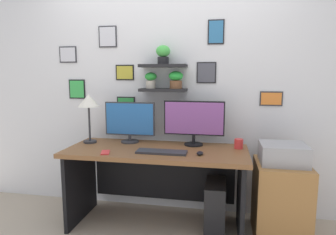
{
  "coord_description": "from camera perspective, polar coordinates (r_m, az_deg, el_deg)",
  "views": [
    {
      "loc": [
        0.6,
        -2.55,
        1.43
      ],
      "look_at": [
        0.1,
        0.05,
        1.04
      ],
      "focal_mm": 31.24,
      "sensor_mm": 36.0,
      "label": 1
    }
  ],
  "objects": [
    {
      "name": "coffee_mug",
      "position": [
        2.78,
        13.62,
        -4.99
      ],
      "size": [
        0.08,
        0.08,
        0.09
      ],
      "primitive_type": "cylinder",
      "color": "red",
      "rests_on": "desk"
    },
    {
      "name": "desk",
      "position": [
        2.81,
        -2.01,
        -9.99
      ],
      "size": [
        1.66,
        0.68,
        0.75
      ],
      "color": "brown",
      "rests_on": "ground"
    },
    {
      "name": "drawer_cabinet",
      "position": [
        2.83,
        21.06,
        -14.85
      ],
      "size": [
        0.44,
        0.5,
        0.67
      ],
      "primitive_type": "cube",
      "color": "#9E6B38",
      "rests_on": "ground"
    },
    {
      "name": "monitor_left",
      "position": [
        2.95,
        -7.46,
        -0.73
      ],
      "size": [
        0.51,
        0.18,
        0.41
      ],
      "color": "#2D2D33",
      "rests_on": "desk"
    },
    {
      "name": "computer_tower_right",
      "position": [
        2.83,
        9.17,
        -16.75
      ],
      "size": [
        0.18,
        0.4,
        0.46
      ],
      "primitive_type": "cube",
      "color": "black",
      "rests_on": "ground"
    },
    {
      "name": "monitor_right",
      "position": [
        2.81,
        5.08,
        -0.64
      ],
      "size": [
        0.58,
        0.18,
        0.43
      ],
      "color": "black",
      "rests_on": "desk"
    },
    {
      "name": "keyboard",
      "position": [
        2.56,
        -1.26,
        -6.73
      ],
      "size": [
        0.44,
        0.14,
        0.02
      ],
      "primitive_type": "cube",
      "color": "#2D2D33",
      "rests_on": "desk"
    },
    {
      "name": "computer_mouse",
      "position": [
        2.51,
        6.25,
        -6.94
      ],
      "size": [
        0.06,
        0.09,
        0.03
      ],
      "primitive_type": "ellipsoid",
      "color": "black",
      "rests_on": "desk"
    },
    {
      "name": "back_wall_assembly",
      "position": [
        3.04,
        -0.53,
        7.0
      ],
      "size": [
        4.4,
        0.24,
        2.7
      ],
      "color": "silver",
      "rests_on": "ground"
    },
    {
      "name": "desk_lamp",
      "position": [
        2.98,
        -15.23,
        2.66
      ],
      "size": [
        0.21,
        0.21,
        0.48
      ],
      "color": "#2D2D33",
      "rests_on": "desk"
    },
    {
      "name": "cell_phone",
      "position": [
        2.62,
        -12.12,
        -6.66
      ],
      "size": [
        0.11,
        0.15,
        0.01
      ],
      "primitive_type": "cube",
      "rotation": [
        0.0,
        0.0,
        0.31
      ],
      "color": "red",
      "rests_on": "desk"
    },
    {
      "name": "printer",
      "position": [
        2.7,
        21.53,
        -6.59
      ],
      "size": [
        0.38,
        0.34,
        0.17
      ],
      "primitive_type": "cube",
      "color": "#9E9EA3",
      "rests_on": "drawer_cabinet"
    },
    {
      "name": "ground_plane",
      "position": [
        2.98,
        -2.21,
        -20.25
      ],
      "size": [
        8.0,
        8.0,
        0.0
      ],
      "primitive_type": "plane",
      "color": "tan"
    }
  ]
}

